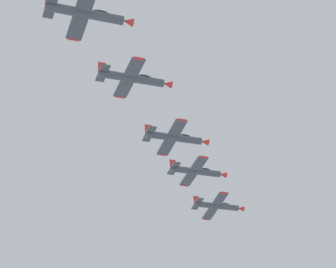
% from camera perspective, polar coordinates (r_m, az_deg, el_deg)
% --- Properties ---
extents(airplane_lead, '(9.22, 10.35, 3.42)m').
position_cam_1_polar(airplane_lead, '(125.14, 4.39, -6.35)').
color(airplane_lead, '#474C56').
extents(airplane_left_inner, '(9.39, 10.35, 3.11)m').
position_cam_1_polar(airplane_left_inner, '(111.06, 2.54, -3.31)').
color(airplane_left_inner, '#474C56').
extents(airplane_right_inner, '(9.36, 10.35, 3.17)m').
position_cam_1_polar(airplane_right_inner, '(99.27, 0.62, -0.32)').
color(airplane_right_inner, '#474C56').
extents(airplane_left_outer, '(9.52, 10.35, 2.68)m').
position_cam_1_polar(airplane_left_outer, '(87.26, -3.12, 4.94)').
color(airplane_left_outer, '#474C56').
extents(airplane_right_outer, '(9.47, 10.35, 2.87)m').
position_cam_1_polar(airplane_right_outer, '(75.83, -7.18, 10.51)').
color(airplane_right_outer, '#474C56').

